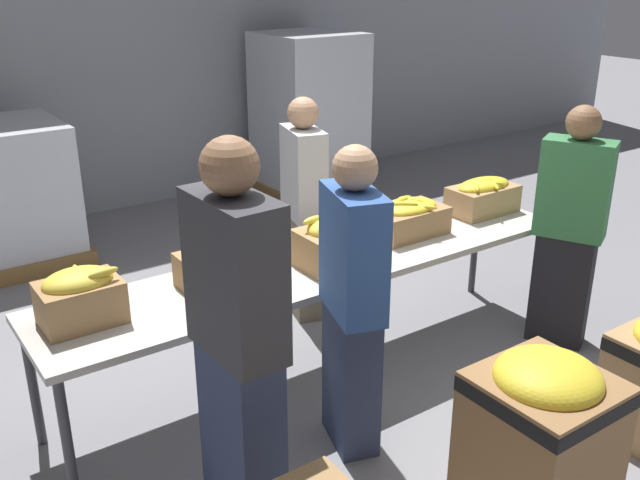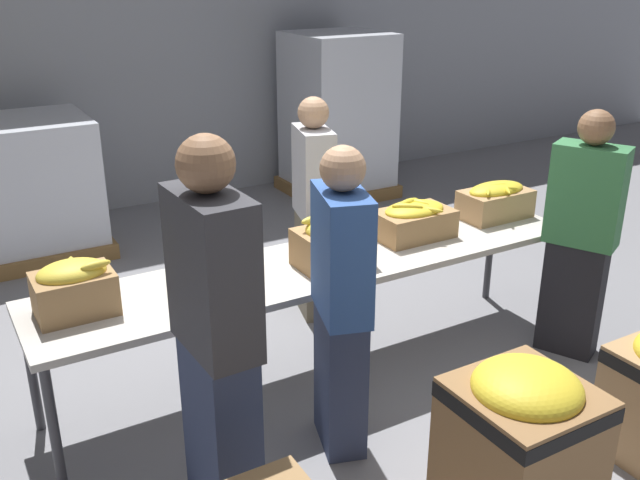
{
  "view_description": "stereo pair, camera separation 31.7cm",
  "coord_description": "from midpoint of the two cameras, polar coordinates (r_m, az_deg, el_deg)",
  "views": [
    {
      "loc": [
        -2.19,
        -3.11,
        2.4
      ],
      "look_at": [
        0.0,
        0.03,
        0.88
      ],
      "focal_mm": 40.0,
      "sensor_mm": 36.0,
      "label": 1
    },
    {
      "loc": [
        -1.92,
        -3.28,
        2.4
      ],
      "look_at": [
        0.0,
        0.03,
        0.88
      ],
      "focal_mm": 40.0,
      "sensor_mm": 36.0,
      "label": 2
    }
  ],
  "objects": [
    {
      "name": "volunteer_3",
      "position": [
        3.09,
        -9.54,
        -8.14
      ],
      "size": [
        0.25,
        0.48,
        1.77
      ],
      "rotation": [
        0.0,
        0.0,
        1.6
      ],
      "color": "#2D3856",
      "rests_on": "ground_plane"
    },
    {
      "name": "volunteer_1",
      "position": [
        3.53,
        0.03,
        -5.27
      ],
      "size": [
        0.34,
        0.48,
        1.61
      ],
      "rotation": [
        0.0,
        0.0,
        1.26
      ],
      "color": "#2D3856",
      "rests_on": "ground_plane"
    },
    {
      "name": "volunteer_0",
      "position": [
        4.74,
        17.51,
        0.74
      ],
      "size": [
        0.38,
        0.48,
        1.59
      ],
      "rotation": [
        0.0,
        0.0,
        2.02
      ],
      "color": "black",
      "rests_on": "ground_plane"
    },
    {
      "name": "volunteer_2",
      "position": [
        4.91,
        -3.15,
        2.32
      ],
      "size": [
        0.31,
        0.46,
        1.56
      ],
      "rotation": [
        0.0,
        0.0,
        -1.84
      ],
      "color": "#6B604C",
      "rests_on": "ground_plane"
    },
    {
      "name": "sorting_table",
      "position": [
        4.16,
        -1.97,
        -2.31
      ],
      "size": [
        3.35,
        0.71,
        0.76
      ],
      "color": "beige",
      "rests_on": "ground_plane"
    },
    {
      "name": "wall_back",
      "position": [
        7.3,
        -19.42,
        17.36
      ],
      "size": [
        16.0,
        0.08,
        4.0
      ],
      "color": "#9399A3",
      "rests_on": "ground_plane"
    },
    {
      "name": "ground_plane",
      "position": [
        4.49,
        -1.85,
        -10.63
      ],
      "size": [
        30.0,
        30.0,
        0.0
      ],
      "primitive_type": "plane",
      "color": "gray"
    },
    {
      "name": "donation_bin_1",
      "position": [
        3.3,
        14.46,
        -15.21
      ],
      "size": [
        0.54,
        0.54,
        0.86
      ],
      "color": "olive",
      "rests_on": "ground_plane"
    },
    {
      "name": "banana_box_4",
      "position": [
        4.98,
        11.14,
        3.5
      ],
      "size": [
        0.48,
        0.31,
        0.25
      ],
      "color": "tan",
      "rests_on": "sorting_table"
    },
    {
      "name": "pallet_stack_1",
      "position": [
        6.5,
        -25.14,
        3.23
      ],
      "size": [
        1.07,
        1.07,
        1.17
      ],
      "color": "olive",
      "rests_on": "ground_plane"
    },
    {
      "name": "banana_box_0",
      "position": [
        3.64,
        -21.05,
        -4.25
      ],
      "size": [
        0.38,
        0.27,
        0.29
      ],
      "color": "#A37A4C",
      "rests_on": "sorting_table"
    },
    {
      "name": "banana_box_1",
      "position": [
        3.85,
        -10.46,
        -1.83
      ],
      "size": [
        0.42,
        0.32,
        0.26
      ],
      "color": "#A37A4C",
      "rests_on": "sorting_table"
    },
    {
      "name": "banana_box_3",
      "position": [
        4.51,
        5.06,
        1.83
      ],
      "size": [
        0.48,
        0.32,
        0.25
      ],
      "color": "#A37A4C",
      "rests_on": "sorting_table"
    },
    {
      "name": "banana_box_2",
      "position": [
        4.04,
        -1.14,
        -0.12
      ],
      "size": [
        0.41,
        0.29,
        0.3
      ],
      "color": "#A37A4C",
      "rests_on": "sorting_table"
    },
    {
      "name": "pallet_stack_0",
      "position": [
        7.63,
        -2.1,
        9.83
      ],
      "size": [
        1.03,
        1.03,
        1.7
      ],
      "color": "olive",
      "rests_on": "ground_plane"
    }
  ]
}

